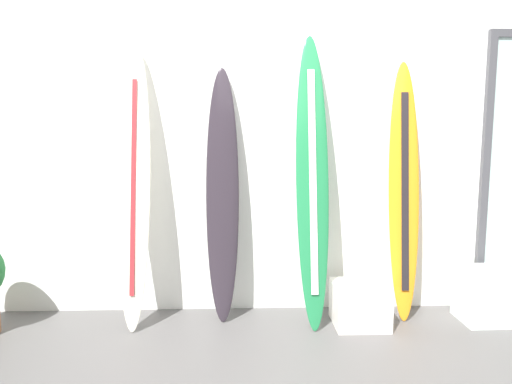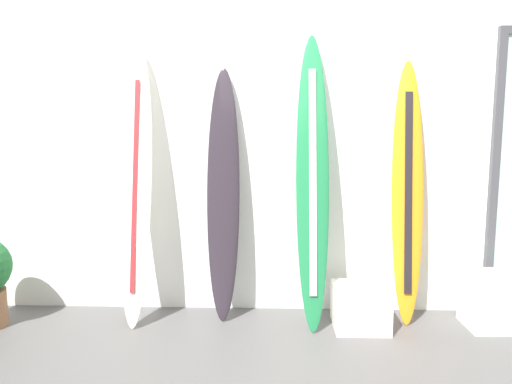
{
  "view_description": "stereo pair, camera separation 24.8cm",
  "coord_description": "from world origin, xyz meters",
  "px_view_note": "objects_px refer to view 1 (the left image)",
  "views": [
    {
      "loc": [
        -0.52,
        -2.74,
        1.51
      ],
      "look_at": [
        -0.39,
        0.95,
        1.01
      ],
      "focal_mm": 34.77,
      "sensor_mm": 36.0,
      "label": 1
    },
    {
      "loc": [
        -0.27,
        -2.74,
        1.51
      ],
      "look_at": [
        -0.39,
        0.95,
        1.01
      ],
      "focal_mm": 34.77,
      "sensor_mm": 36.0,
      "label": 2
    }
  ],
  "objects_px": {
    "display_block_left": "(484,295)",
    "surfboard_sunset": "(404,191)",
    "surfboard_ivory": "(134,189)",
    "surfboard_charcoal": "(223,197)",
    "surfboard_emerald": "(312,183)",
    "display_block_center": "(360,304)"
  },
  "relations": [
    {
      "from": "display_block_left",
      "to": "surfboard_emerald",
      "type": "bearing_deg",
      "value": 177.85
    },
    {
      "from": "surfboard_emerald",
      "to": "surfboard_sunset",
      "type": "xyz_separation_m",
      "value": [
        0.73,
        0.09,
        -0.08
      ]
    },
    {
      "from": "surfboard_charcoal",
      "to": "surfboard_sunset",
      "type": "relative_size",
      "value": 0.97
    },
    {
      "from": "surfboard_emerald",
      "to": "surfboard_charcoal",
      "type": "bearing_deg",
      "value": 171.37
    },
    {
      "from": "surfboard_ivory",
      "to": "surfboard_charcoal",
      "type": "bearing_deg",
      "value": 7.48
    },
    {
      "from": "surfboard_charcoal",
      "to": "display_block_center",
      "type": "height_order",
      "value": "surfboard_charcoal"
    },
    {
      "from": "surfboard_emerald",
      "to": "display_block_left",
      "type": "distance_m",
      "value": 1.59
    },
    {
      "from": "surfboard_emerald",
      "to": "display_block_left",
      "type": "xyz_separation_m",
      "value": [
        1.33,
        -0.05,
        -0.87
      ]
    },
    {
      "from": "surfboard_ivory",
      "to": "surfboard_charcoal",
      "type": "xyz_separation_m",
      "value": [
        0.65,
        0.09,
        -0.08
      ]
    },
    {
      "from": "surfboard_emerald",
      "to": "display_block_left",
      "type": "bearing_deg",
      "value": -2.15
    },
    {
      "from": "surfboard_sunset",
      "to": "surfboard_ivory",
      "type": "bearing_deg",
      "value": -177.89
    },
    {
      "from": "surfboard_emerald",
      "to": "surfboard_ivory",
      "type": "bearing_deg",
      "value": 179.28
    },
    {
      "from": "display_block_left",
      "to": "display_block_center",
      "type": "bearing_deg",
      "value": -178.32
    },
    {
      "from": "surfboard_charcoal",
      "to": "surfboard_emerald",
      "type": "xyz_separation_m",
      "value": [
        0.67,
        -0.1,
        0.11
      ]
    },
    {
      "from": "surfboard_emerald",
      "to": "display_block_center",
      "type": "bearing_deg",
      "value": -12.22
    },
    {
      "from": "surfboard_ivory",
      "to": "display_block_center",
      "type": "distance_m",
      "value": 1.91
    },
    {
      "from": "surfboard_sunset",
      "to": "display_block_center",
      "type": "xyz_separation_m",
      "value": [
        -0.36,
        -0.17,
        -0.84
      ]
    },
    {
      "from": "display_block_left",
      "to": "surfboard_sunset",
      "type": "bearing_deg",
      "value": 166.81
    },
    {
      "from": "surfboard_charcoal",
      "to": "display_block_left",
      "type": "xyz_separation_m",
      "value": [
        2.01,
        -0.15,
        -0.75
      ]
    },
    {
      "from": "surfboard_emerald",
      "to": "display_block_left",
      "type": "height_order",
      "value": "surfboard_emerald"
    },
    {
      "from": "surfboard_charcoal",
      "to": "surfboard_emerald",
      "type": "distance_m",
      "value": 0.69
    },
    {
      "from": "surfboard_charcoal",
      "to": "display_block_center",
      "type": "distance_m",
      "value": 1.33
    }
  ]
}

